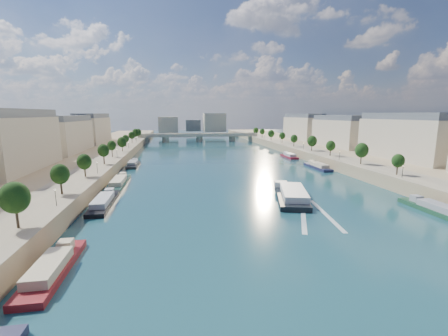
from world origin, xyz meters
name	(u,v)px	position (x,y,z in m)	size (l,w,h in m)	color
ground	(225,168)	(0.00, 100.00, 0.00)	(700.00, 700.00, 0.00)	#0D2B3A
quay_left	(69,168)	(-72.00, 100.00, 2.50)	(44.00, 520.00, 5.00)	#9E8460
quay_right	(357,160)	(72.00, 100.00, 2.50)	(44.00, 520.00, 5.00)	#9E8460
pave_left	(103,161)	(-57.00, 100.00, 5.05)	(14.00, 520.00, 0.10)	gray
pave_right	(332,156)	(57.00, 100.00, 5.05)	(14.00, 520.00, 0.10)	gray
trees_left	(108,149)	(-55.00, 102.00, 10.48)	(4.80, 268.80, 8.26)	#382B1E
trees_right	(320,143)	(55.00, 110.00, 10.48)	(4.80, 268.80, 8.26)	#382B1E
lamps_left	(108,158)	(-52.50, 90.00, 7.78)	(0.36, 200.36, 4.28)	black
lamps_right	(319,149)	(52.50, 105.00, 7.78)	(0.36, 200.36, 4.28)	black
buildings_left	(46,135)	(-85.00, 112.00, 16.45)	(16.00, 226.00, 23.20)	#B7A88D
buildings_right	(367,132)	(85.00, 112.00, 16.45)	(16.00, 226.00, 23.20)	#B7A88D
skyline	(196,124)	(3.19, 319.52, 14.66)	(79.00, 42.00, 22.00)	#B7A88D
bridge	(199,136)	(0.00, 243.41, 5.08)	(112.00, 12.00, 8.15)	#C1B79E
tour_barge	(291,195)	(12.02, 43.97, 1.18)	(16.48, 31.32, 4.09)	black
wake	(315,215)	(12.02, 27.43, 0.02)	(14.57, 25.88, 0.04)	silver
moored_barges_left	(101,206)	(-45.50, 42.59, 0.84)	(5.00, 158.37, 3.60)	#1B1D3B
moored_barges_right	(366,184)	(45.50, 53.92, 0.84)	(5.00, 163.83, 3.60)	black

